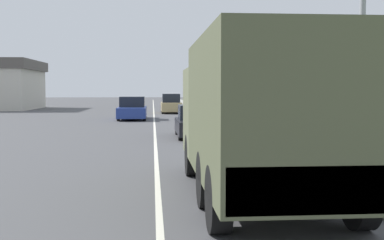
% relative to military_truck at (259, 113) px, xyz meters
% --- Properties ---
extents(ground_plane, '(180.00, 180.00, 0.00)m').
position_rel_military_truck_xyz_m(ground_plane, '(-1.91, 27.19, -1.65)').
color(ground_plane, '#4C4C4F').
extents(lane_centre_stripe, '(0.12, 120.00, 0.00)m').
position_rel_military_truck_xyz_m(lane_centre_stripe, '(-1.91, 27.19, -1.65)').
color(lane_centre_stripe, silver).
rests_on(lane_centre_stripe, ground).
extents(sidewalk_right, '(1.80, 120.00, 0.12)m').
position_rel_military_truck_xyz_m(sidewalk_right, '(2.59, 27.19, -1.59)').
color(sidewalk_right, '#9E9B93').
rests_on(sidewalk_right, ground).
extents(grass_strip_right, '(7.00, 120.00, 0.02)m').
position_rel_military_truck_xyz_m(grass_strip_right, '(6.99, 27.19, -1.64)').
color(grass_strip_right, '#56843D').
rests_on(grass_strip_right, ground).
extents(military_truck, '(2.43, 7.06, 2.99)m').
position_rel_military_truck_xyz_m(military_truck, '(0.00, 0.00, 0.00)').
color(military_truck, '#606647').
rests_on(military_truck, ground).
extents(car_nearest_ahead, '(1.79, 3.99, 1.41)m').
position_rel_military_truck_xyz_m(car_nearest_ahead, '(-0.07, 11.92, -1.01)').
color(car_nearest_ahead, black).
rests_on(car_nearest_ahead, ground).
extents(car_second_ahead, '(1.92, 4.89, 1.58)m').
position_rel_military_truck_xyz_m(car_second_ahead, '(-3.42, 24.70, -0.94)').
color(car_second_ahead, navy).
rests_on(car_second_ahead, ground).
extents(car_third_ahead, '(1.73, 4.56, 1.69)m').
position_rel_military_truck_xyz_m(car_third_ahead, '(-0.39, 33.62, -0.90)').
color(car_third_ahead, tan).
rests_on(car_third_ahead, ground).
extents(lamp_post, '(1.69, 0.24, 6.40)m').
position_rel_military_truck_xyz_m(lamp_post, '(2.61, 1.88, 2.32)').
color(lamp_post, gray).
rests_on(lamp_post, sidewalk_right).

